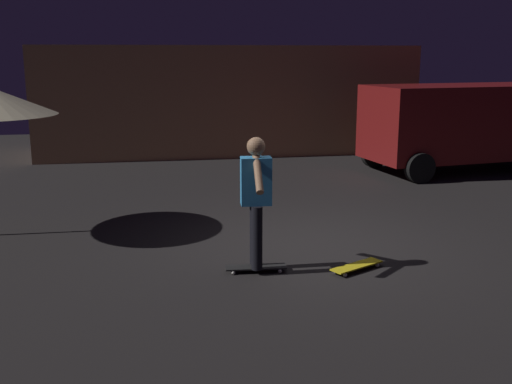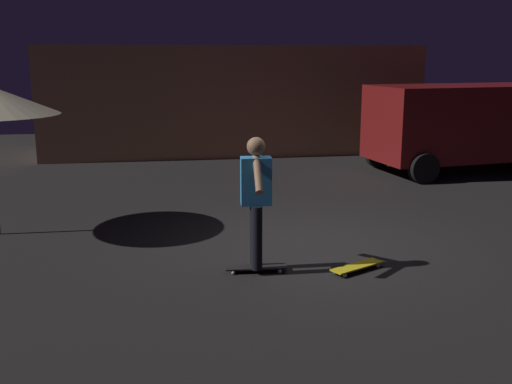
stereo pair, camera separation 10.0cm
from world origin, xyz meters
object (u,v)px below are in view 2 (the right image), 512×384
at_px(parked_van, 468,122).
at_px(skateboard_spare, 357,266).
at_px(skater, 256,193).
at_px(skateboard_ridden, 256,267).

bearing_deg(parked_van, skateboard_spare, -127.65).
bearing_deg(skater, skateboard_ridden, 63.43).
relative_size(skateboard_spare, skater, 0.47).
bearing_deg(skateboard_spare, skateboard_ridden, 171.99).
relative_size(parked_van, skateboard_ridden, 6.07).
height_order(skateboard_ridden, skater, skater).
height_order(parked_van, skater, parked_van).
distance_m(skateboard_ridden, skateboard_spare, 1.31).
bearing_deg(parked_van, skater, -135.27).
bearing_deg(skateboard_ridden, skateboard_spare, -8.01).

